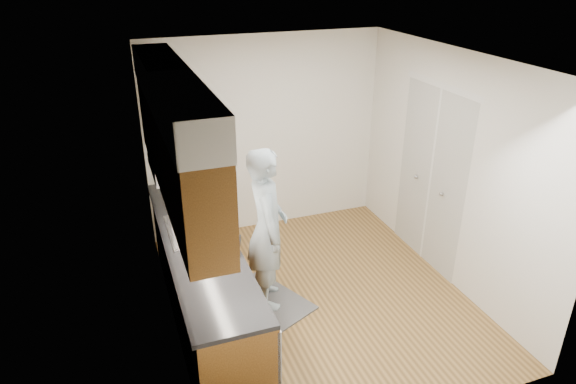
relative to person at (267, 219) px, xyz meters
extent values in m
plane|color=olive|center=(0.52, -0.10, -0.98)|extent=(3.50, 3.50, 0.00)
plane|color=white|center=(0.52, -0.10, 1.52)|extent=(3.50, 3.50, 0.00)
cube|color=silver|center=(-0.98, -0.10, 0.27)|extent=(0.02, 3.50, 2.50)
cube|color=silver|center=(2.02, -0.10, 0.27)|extent=(0.02, 3.50, 2.50)
cube|color=silver|center=(0.52, 1.65, 0.27)|extent=(3.00, 0.02, 2.50)
cube|color=brown|center=(-0.68, -0.10, -0.53)|extent=(0.60, 2.80, 0.90)
cube|color=black|center=(-0.70, -0.10, -0.06)|extent=(0.63, 2.80, 0.04)
cube|color=#B2B2B7|center=(-0.68, 0.10, -0.09)|extent=(0.48, 0.68, 0.14)
cube|color=#B2B2B7|center=(-0.68, 0.10, -0.03)|extent=(0.52, 0.72, 0.01)
cube|color=#B2B2B7|center=(-0.39, -1.20, -0.50)|extent=(0.03, 0.60, 0.80)
cube|color=brown|center=(-0.82, -0.10, 0.85)|extent=(0.33, 2.80, 0.75)
cube|color=silver|center=(-0.82, -0.10, 1.37)|extent=(0.35, 2.80, 0.30)
cube|color=#A5A5AA|center=(-0.75, 0.75, 0.39)|extent=(0.46, 0.75, 0.16)
cube|color=silver|center=(2.00, 0.20, 0.05)|extent=(0.02, 1.22, 2.05)
cube|color=slate|center=(0.00, 0.00, -0.97)|extent=(0.90, 1.08, 0.02)
imported|color=#91A4B0|center=(0.00, 0.00, 0.00)|extent=(0.57, 0.75, 1.92)
imported|color=silver|center=(-0.61, 0.64, 0.10)|extent=(0.15, 0.15, 0.28)
imported|color=silver|center=(-0.58, 0.78, 0.05)|extent=(0.10, 0.11, 0.17)
cylinder|color=red|center=(-0.47, 0.42, 0.02)|extent=(0.07, 0.07, 0.12)
cylinder|color=#A5A5AA|center=(-0.44, 0.53, 0.02)|extent=(0.08, 0.08, 0.11)
cube|color=black|center=(-0.54, -0.33, -0.01)|extent=(0.43, 0.39, 0.06)
camera|label=1|loc=(-1.32, -4.24, 2.36)|focal=32.00mm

